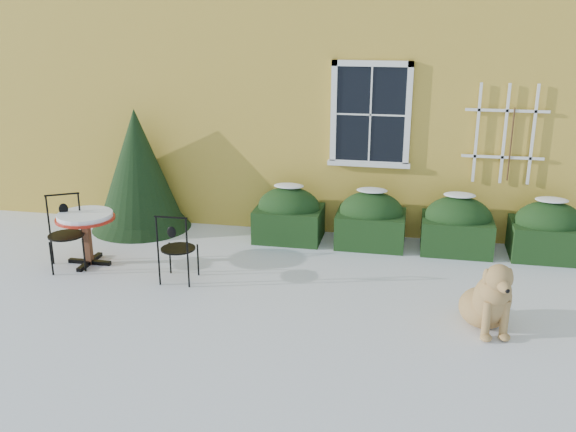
% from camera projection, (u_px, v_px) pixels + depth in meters
% --- Properties ---
extents(ground, '(80.00, 80.00, 0.00)m').
position_uv_depth(ground, '(272.00, 310.00, 7.88)').
color(ground, white).
rests_on(ground, ground).
extents(house, '(12.40, 8.40, 6.40)m').
position_uv_depth(house, '(345.00, 24.00, 13.41)').
color(house, gold).
rests_on(house, ground).
extents(hedge_row, '(4.95, 0.80, 0.91)m').
position_uv_depth(hedge_row, '(413.00, 223.00, 9.82)').
color(hedge_row, black).
rests_on(hedge_row, ground).
extents(evergreen_shrub, '(1.66, 1.66, 2.00)m').
position_uv_depth(evergreen_shrub, '(139.00, 181.00, 10.62)').
color(evergreen_shrub, black).
rests_on(evergreen_shrub, ground).
extents(bistro_table, '(0.83, 0.83, 0.77)m').
position_uv_depth(bistro_table, '(86.00, 222.00, 9.11)').
color(bistro_table, black).
rests_on(bistro_table, ground).
extents(patio_chair_near, '(0.47, 0.47, 0.98)m').
position_uv_depth(patio_chair_near, '(177.00, 247.00, 8.57)').
color(patio_chair_near, black).
rests_on(patio_chair_near, ground).
extents(patio_chair_far, '(0.63, 0.63, 1.04)m').
position_uv_depth(patio_chair_far, '(66.00, 232.00, 9.06)').
color(patio_chair_far, black).
rests_on(patio_chair_far, ground).
extents(dog, '(0.72, 1.01, 0.90)m').
position_uv_depth(dog, '(489.00, 301.00, 7.30)').
color(dog, tan).
rests_on(dog, ground).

